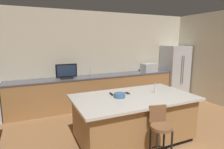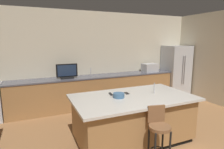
{
  "view_description": "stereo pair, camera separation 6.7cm",
  "coord_description": "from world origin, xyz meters",
  "px_view_note": "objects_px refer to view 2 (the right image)",
  "views": [
    {
      "loc": [
        -1.89,
        -1.12,
        1.97
      ],
      "look_at": [
        -0.01,
        3.02,
        1.14
      ],
      "focal_mm": 30.09,
      "sensor_mm": 36.0,
      "label": 1
    },
    {
      "loc": [
        -1.82,
        -1.15,
        1.97
      ],
      "look_at": [
        -0.01,
        3.02,
        1.14
      ],
      "focal_mm": 30.09,
      "sensor_mm": 36.0,
      "label": 2
    }
  ],
  "objects_px": {
    "kitchen_island": "(133,118)",
    "tv_remote": "(111,94)",
    "refrigerator": "(176,71)",
    "fruit_bowl": "(119,95)",
    "cell_phone": "(127,93)",
    "tv_monitor": "(67,72)",
    "microwave": "(150,68)",
    "bar_stool_center": "(159,131)"
  },
  "relations": [
    {
      "from": "tv_monitor",
      "to": "bar_stool_center",
      "type": "height_order",
      "value": "tv_monitor"
    },
    {
      "from": "bar_stool_center",
      "to": "cell_phone",
      "type": "distance_m",
      "value": 1.09
    },
    {
      "from": "bar_stool_center",
      "to": "fruit_bowl",
      "type": "xyz_separation_m",
      "value": [
        -0.3,
        0.84,
        0.39
      ]
    },
    {
      "from": "tv_monitor",
      "to": "bar_stool_center",
      "type": "relative_size",
      "value": 0.61
    },
    {
      "from": "kitchen_island",
      "to": "tv_monitor",
      "type": "bearing_deg",
      "value": 112.17
    },
    {
      "from": "fruit_bowl",
      "to": "tv_remote",
      "type": "xyz_separation_m",
      "value": [
        -0.06,
        0.25,
        -0.03
      ]
    },
    {
      "from": "tv_monitor",
      "to": "cell_phone",
      "type": "xyz_separation_m",
      "value": [
        0.85,
        -1.91,
        -0.2
      ]
    },
    {
      "from": "fruit_bowl",
      "to": "refrigerator",
      "type": "bearing_deg",
      "value": 32.73
    },
    {
      "from": "refrigerator",
      "to": "cell_phone",
      "type": "xyz_separation_m",
      "value": [
        -2.99,
        -1.9,
        0.02
      ]
    },
    {
      "from": "tv_monitor",
      "to": "tv_remote",
      "type": "height_order",
      "value": "tv_monitor"
    },
    {
      "from": "cell_phone",
      "to": "kitchen_island",
      "type": "bearing_deg",
      "value": -77.75
    },
    {
      "from": "microwave",
      "to": "tv_remote",
      "type": "xyz_separation_m",
      "value": [
        -2.25,
        -1.9,
        -0.14
      ]
    },
    {
      "from": "microwave",
      "to": "fruit_bowl",
      "type": "relative_size",
      "value": 2.21
    },
    {
      "from": "kitchen_island",
      "to": "refrigerator",
      "type": "height_order",
      "value": "refrigerator"
    },
    {
      "from": "refrigerator",
      "to": "bar_stool_center",
      "type": "distance_m",
      "value": 4.18
    },
    {
      "from": "tv_monitor",
      "to": "fruit_bowl",
      "type": "bearing_deg",
      "value": -74.54
    },
    {
      "from": "refrigerator",
      "to": "bar_stool_center",
      "type": "relative_size",
      "value": 1.88
    },
    {
      "from": "cell_phone",
      "to": "microwave",
      "type": "bearing_deg",
      "value": 53.08
    },
    {
      "from": "microwave",
      "to": "cell_phone",
      "type": "height_order",
      "value": "microwave"
    },
    {
      "from": "bar_stool_center",
      "to": "cell_phone",
      "type": "relative_size",
      "value": 6.3
    },
    {
      "from": "fruit_bowl",
      "to": "tv_remote",
      "type": "bearing_deg",
      "value": 103.72
    },
    {
      "from": "fruit_bowl",
      "to": "microwave",
      "type": "bearing_deg",
      "value": 44.53
    },
    {
      "from": "kitchen_island",
      "to": "tv_remote",
      "type": "distance_m",
      "value": 0.64
    },
    {
      "from": "refrigerator",
      "to": "tv_monitor",
      "type": "xyz_separation_m",
      "value": [
        -3.84,
        0.0,
        0.22
      ]
    },
    {
      "from": "tv_remote",
      "to": "microwave",
      "type": "bearing_deg",
      "value": 48.19
    },
    {
      "from": "tv_monitor",
      "to": "fruit_bowl",
      "type": "distance_m",
      "value": 2.18
    },
    {
      "from": "cell_phone",
      "to": "bar_stool_center",
      "type": "bearing_deg",
      "value": -81.1
    },
    {
      "from": "refrigerator",
      "to": "cell_phone",
      "type": "height_order",
      "value": "refrigerator"
    },
    {
      "from": "tv_monitor",
      "to": "microwave",
      "type": "bearing_deg",
      "value": 1.07
    },
    {
      "from": "refrigerator",
      "to": "fruit_bowl",
      "type": "distance_m",
      "value": 3.87
    },
    {
      "from": "tv_remote",
      "to": "refrigerator",
      "type": "bearing_deg",
      "value": 37.01
    },
    {
      "from": "refrigerator",
      "to": "tv_monitor",
      "type": "height_order",
      "value": "refrigerator"
    },
    {
      "from": "refrigerator",
      "to": "tv_remote",
      "type": "relative_size",
      "value": 10.46
    },
    {
      "from": "tv_monitor",
      "to": "tv_remote",
      "type": "bearing_deg",
      "value": -74.31
    },
    {
      "from": "microwave",
      "to": "fruit_bowl",
      "type": "xyz_separation_m",
      "value": [
        -2.19,
        -2.15,
        -0.11
      ]
    },
    {
      "from": "kitchen_island",
      "to": "bar_stool_center",
      "type": "distance_m",
      "value": 0.81
    },
    {
      "from": "fruit_bowl",
      "to": "cell_phone",
      "type": "xyz_separation_m",
      "value": [
        0.27,
        0.19,
        -0.04
      ]
    },
    {
      "from": "tv_monitor",
      "to": "fruit_bowl",
      "type": "height_order",
      "value": "tv_monitor"
    },
    {
      "from": "microwave",
      "to": "tv_monitor",
      "type": "xyz_separation_m",
      "value": [
        -2.77,
        -0.05,
        0.05
      ]
    },
    {
      "from": "kitchen_island",
      "to": "fruit_bowl",
      "type": "distance_m",
      "value": 0.57
    },
    {
      "from": "microwave",
      "to": "kitchen_island",
      "type": "bearing_deg",
      "value": -130.88
    },
    {
      "from": "kitchen_island",
      "to": "cell_phone",
      "type": "relative_size",
      "value": 15.49
    }
  ]
}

